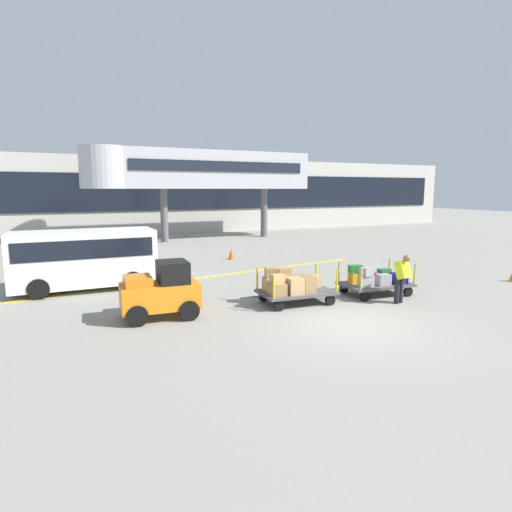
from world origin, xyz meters
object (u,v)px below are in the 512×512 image
object	(u,v)px
baggage_cart_middle	(375,280)
safety_cone_far	(232,254)
shuttle_van	(84,255)
baggage_tug	(161,291)
baggage_cart_lead	(291,285)
baggage_handler	(402,276)

from	to	relation	value
baggage_cart_middle	safety_cone_far	size ratio (longest dim) A/B	5.53
shuttle_van	baggage_tug	bearing A→B (deg)	-70.54
baggage_cart_lead	baggage_cart_middle	world-z (taller)	baggage_cart_lead
safety_cone_far	baggage_handler	bearing A→B (deg)	-81.54
baggage_handler	safety_cone_far	xyz separation A→B (m)	(-1.51, 10.18, -0.59)
baggage_cart_lead	safety_cone_far	bearing A→B (deg)	79.80
safety_cone_far	baggage_cart_middle	bearing A→B (deg)	-80.28
shuttle_van	safety_cone_far	xyz separation A→B (m)	(7.20, 3.83, -0.96)
baggage_cart_middle	safety_cone_far	world-z (taller)	baggage_cart_middle
baggage_cart_lead	baggage_handler	bearing A→B (deg)	-25.64
baggage_cart_lead	baggage_cart_middle	xyz separation A→B (m)	(3.10, -0.28, -0.07)
baggage_tug	shuttle_van	bearing A→B (deg)	109.46
baggage_cart_lead	safety_cone_far	distance (m)	8.85
baggage_tug	baggage_cart_lead	bearing A→B (deg)	-3.52
baggage_tug	baggage_cart_lead	size ratio (longest dim) A/B	0.71
shuttle_van	safety_cone_far	bearing A→B (deg)	28.02
baggage_handler	safety_cone_far	bearing A→B (deg)	98.46
baggage_tug	baggage_cart_middle	world-z (taller)	baggage_tug
baggage_cart_middle	baggage_handler	bearing A→B (deg)	-91.07
baggage_handler	safety_cone_far	size ratio (longest dim) A/B	2.84
baggage_cart_middle	baggage_handler	world-z (taller)	baggage_handler
shuttle_van	baggage_cart_middle	bearing A→B (deg)	-30.49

